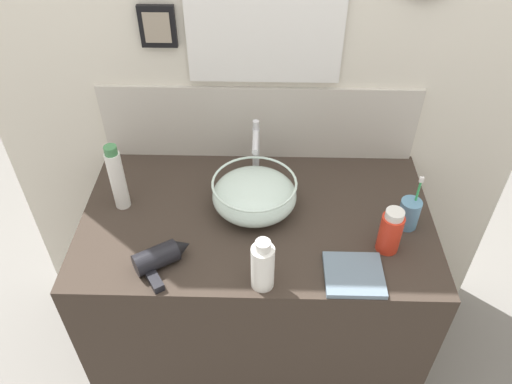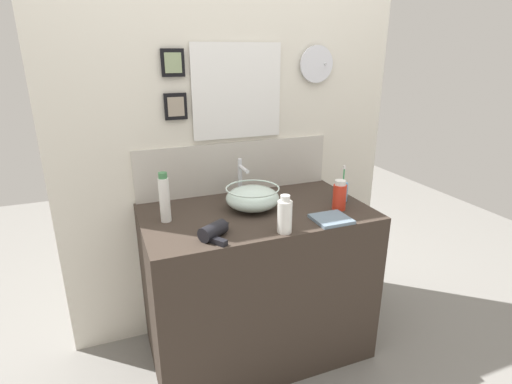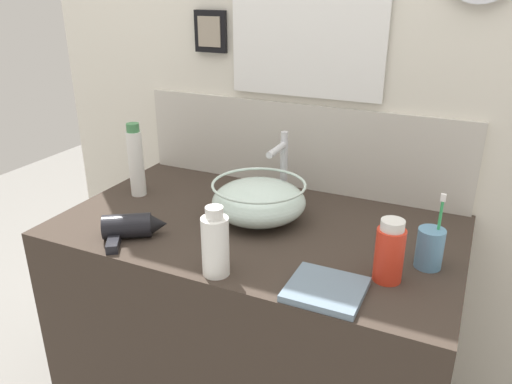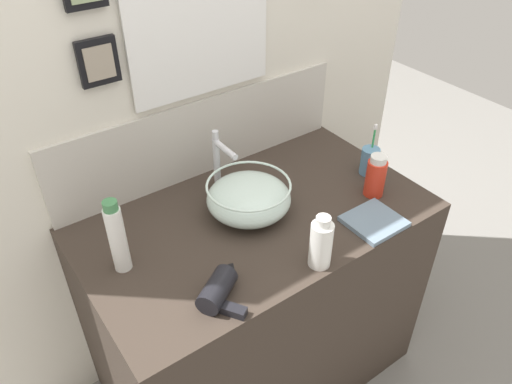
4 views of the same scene
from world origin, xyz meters
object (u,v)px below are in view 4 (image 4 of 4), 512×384
glass_bowl_sink (249,198)px  hair_drier (221,287)px  lotion_bottle (376,176)px  shampoo_bottle (321,243)px  spray_bottle (117,237)px  hand_towel (374,221)px  toothbrush_cup (370,161)px  faucet (219,157)px

glass_bowl_sink → hair_drier: (-0.26, -0.24, -0.03)m
glass_bowl_sink → lotion_bottle: size_ratio=1.78×
shampoo_bottle → glass_bowl_sink: bearing=95.8°
glass_bowl_sink → spray_bottle: size_ratio=1.14×
spray_bottle → lotion_bottle: size_ratio=1.56×
shampoo_bottle → hand_towel: 0.27m
toothbrush_cup → shampoo_bottle: (-0.45, -0.24, 0.03)m
toothbrush_cup → lotion_bottle: toothbrush_cup is taller
toothbrush_cup → spray_bottle: (-0.91, 0.07, 0.06)m
glass_bowl_sink → faucet: 0.18m
glass_bowl_sink → toothbrush_cup: toothbrush_cup is taller
toothbrush_cup → shampoo_bottle: 0.51m
hair_drier → spray_bottle: 0.31m
lotion_bottle → hand_towel: 0.17m
spray_bottle → shampoo_bottle: 0.56m
faucet → spray_bottle: spray_bottle is taller
glass_bowl_sink → faucet: (-0.00, 0.17, 0.07)m
glass_bowl_sink → faucet: bearing=90.0°
faucet → toothbrush_cup: bearing=-26.1°
shampoo_bottle → spray_bottle: bearing=145.9°
glass_bowl_sink → spray_bottle: (-0.43, 0.01, 0.05)m
lotion_bottle → hair_drier: bearing=-173.1°
shampoo_bottle → lotion_bottle: bearing=21.2°
hair_drier → toothbrush_cup: (0.74, 0.18, 0.02)m
glass_bowl_sink → hand_towel: glass_bowl_sink is taller
glass_bowl_sink → hair_drier: bearing=-137.0°
glass_bowl_sink → spray_bottle: bearing=179.2°
glass_bowl_sink → shampoo_bottle: size_ratio=1.57×
toothbrush_cup → spray_bottle: 0.92m
spray_bottle → hair_drier: bearing=-55.8°
spray_bottle → glass_bowl_sink: bearing=-0.8°
faucet → hair_drier: faucet is taller
shampoo_bottle → hair_drier: bearing=167.8°
lotion_bottle → hand_towel: bearing=-135.1°
hair_drier → lotion_bottle: 0.67m
spray_bottle → hand_towel: spray_bottle is taller
toothbrush_cup → lotion_bottle: bearing=-128.1°
glass_bowl_sink → faucet: faucet is taller
glass_bowl_sink → toothbrush_cup: size_ratio=1.42×
faucet → spray_bottle: (-0.43, -0.17, -0.01)m
toothbrush_cup → hand_towel: bearing=-132.0°
spray_bottle → toothbrush_cup: bearing=-4.4°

